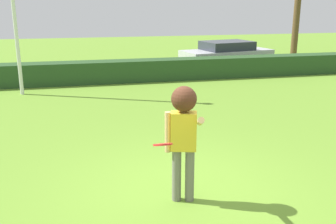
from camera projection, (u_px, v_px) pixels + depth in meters
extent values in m
plane|color=olive|center=(183.00, 192.00, 6.33)|extent=(60.00, 60.00, 0.00)
cylinder|color=slate|center=(190.00, 175.00, 5.95)|extent=(0.14, 0.14, 0.84)
cylinder|color=slate|center=(177.00, 175.00, 5.96)|extent=(0.14, 0.14, 0.84)
cube|color=yellow|center=(184.00, 131.00, 5.76)|extent=(0.43, 0.32, 0.58)
cylinder|color=tan|center=(200.00, 121.00, 5.41)|extent=(0.26, 0.61, 0.30)
cylinder|color=tan|center=(168.00, 132.00, 5.78)|extent=(0.09, 0.09, 0.62)
sphere|color=tan|center=(184.00, 101.00, 5.63)|extent=(0.22, 0.22, 0.22)
sphere|color=#492718|center=(184.00, 99.00, 5.63)|extent=(0.38, 0.38, 0.38)
cylinder|color=red|center=(163.00, 144.00, 4.91)|extent=(0.25, 0.25, 0.10)
cube|color=#274822|center=(118.00, 71.00, 15.03)|extent=(20.02, 0.90, 0.82)
cube|color=#B7B7BC|center=(226.00, 56.00, 18.17)|extent=(4.45, 2.49, 0.55)
cube|color=#2D333D|center=(227.00, 46.00, 18.04)|extent=(2.46, 1.97, 0.40)
cylinder|color=black|center=(242.00, 58.00, 19.58)|extent=(0.61, 0.22, 0.60)
cylinder|color=black|center=(263.00, 62.00, 18.09)|extent=(0.61, 0.22, 0.60)
cylinder|color=black|center=(190.00, 61.00, 18.39)|extent=(0.61, 0.22, 0.60)
cylinder|color=black|center=(208.00, 66.00, 16.91)|extent=(0.61, 0.22, 0.60)
cylinder|color=brown|center=(296.00, 23.00, 21.50)|extent=(0.35, 0.35, 3.75)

